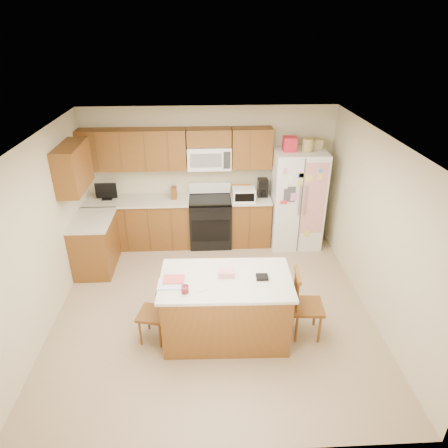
{
  "coord_description": "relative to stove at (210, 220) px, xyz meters",
  "views": [
    {
      "loc": [
        -0.08,
        -4.72,
        3.78
      ],
      "look_at": [
        0.17,
        0.35,
        1.2
      ],
      "focal_mm": 32.0,
      "sensor_mm": 36.0,
      "label": 1
    }
  ],
  "objects": [
    {
      "name": "ground",
      "position": [
        0.0,
        -1.94,
        -0.47
      ],
      "size": [
        4.5,
        4.5,
        0.0
      ],
      "primitive_type": "plane",
      "color": "#9E8867",
      "rests_on": "ground"
    },
    {
      "name": "room_shell",
      "position": [
        0.0,
        -1.94,
        0.97
      ],
      "size": [
        4.6,
        4.6,
        2.52
      ],
      "color": "beige",
      "rests_on": "ground"
    },
    {
      "name": "cabinetry",
      "position": [
        -0.98,
        -0.15,
        0.44
      ],
      "size": [
        3.36,
        1.56,
        2.15
      ],
      "color": "brown",
      "rests_on": "ground"
    },
    {
      "name": "stove",
      "position": [
        0.0,
        0.0,
        0.0
      ],
      "size": [
        0.76,
        0.65,
        1.13
      ],
      "color": "black",
      "rests_on": "ground"
    },
    {
      "name": "refrigerator",
      "position": [
        1.57,
        -0.06,
        0.45
      ],
      "size": [
        0.9,
        0.79,
        2.04
      ],
      "color": "white",
      "rests_on": "ground"
    },
    {
      "name": "island",
      "position": [
        0.15,
        -2.53,
        -0.02
      ],
      "size": [
        1.68,
        1.01,
        1.0
      ],
      "color": "brown",
      "rests_on": "ground"
    },
    {
      "name": "windsor_chair_left",
      "position": [
        -0.78,
        -2.55,
        -0.06
      ],
      "size": [
        0.43,
        0.44,
        0.87
      ],
      "color": "brown",
      "rests_on": "ground"
    },
    {
      "name": "windsor_chair_back",
      "position": [
        0.16,
        -1.88,
        -0.06
      ],
      "size": [
        0.44,
        0.42,
        0.88
      ],
      "color": "brown",
      "rests_on": "ground"
    },
    {
      "name": "windsor_chair_right",
      "position": [
        1.2,
        -2.55,
        -0.02
      ],
      "size": [
        0.43,
        0.45,
        0.97
      ],
      "color": "brown",
      "rests_on": "ground"
    }
  ]
}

